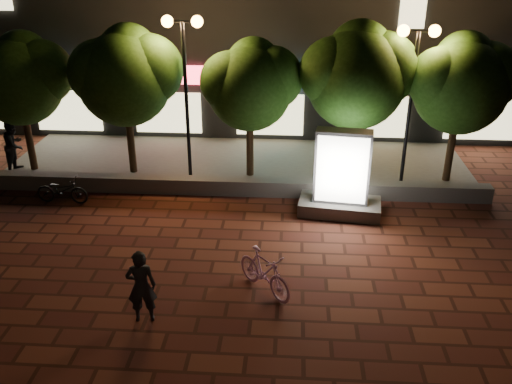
# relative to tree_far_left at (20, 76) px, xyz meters

# --- Properties ---
(ground) EXTENTS (80.00, 80.00, 0.00)m
(ground) POSITION_rel_tree_far_left_xyz_m (6.95, -5.46, -3.29)
(ground) COLOR #5D2B1D
(ground) RESTS_ON ground
(retaining_wall) EXTENTS (16.00, 0.45, 0.50)m
(retaining_wall) POSITION_rel_tree_far_left_xyz_m (6.95, -1.46, -3.04)
(retaining_wall) COLOR #5F5C58
(retaining_wall) RESTS_ON ground
(sidewalk) EXTENTS (16.00, 5.00, 0.08)m
(sidewalk) POSITION_rel_tree_far_left_xyz_m (6.95, 1.04, -3.25)
(sidewalk) COLOR #5F5C58
(sidewalk) RESTS_ON ground
(tree_far_left) EXTENTS (3.36, 2.80, 4.63)m
(tree_far_left) POSITION_rel_tree_far_left_xyz_m (0.00, 0.00, 0.00)
(tree_far_left) COLOR #322213
(tree_far_left) RESTS_ON sidewalk
(tree_left) EXTENTS (3.60, 3.00, 4.89)m
(tree_left) POSITION_rel_tree_far_left_xyz_m (3.50, 0.00, 0.15)
(tree_left) COLOR #322213
(tree_left) RESTS_ON sidewalk
(tree_mid) EXTENTS (3.24, 2.70, 4.50)m
(tree_mid) POSITION_rel_tree_far_left_xyz_m (7.50, -0.00, -0.08)
(tree_mid) COLOR #322213
(tree_mid) RESTS_ON sidewalk
(tree_right) EXTENTS (3.72, 3.10, 5.07)m
(tree_right) POSITION_rel_tree_far_left_xyz_m (10.80, 0.00, 0.27)
(tree_right) COLOR #322213
(tree_right) RESTS_ON sidewalk
(tree_far_right) EXTENTS (3.48, 2.90, 4.76)m
(tree_far_right) POSITION_rel_tree_far_left_xyz_m (14.00, 0.00, 0.08)
(tree_far_right) COLOR #322213
(tree_far_right) RESTS_ON sidewalk
(street_lamp_left) EXTENTS (1.26, 0.36, 5.18)m
(street_lamp_left) POSITION_rel_tree_far_left_xyz_m (5.45, -0.26, 0.74)
(street_lamp_left) COLOR black
(street_lamp_left) RESTS_ON sidewalk
(street_lamp_right) EXTENTS (1.26, 0.36, 4.98)m
(street_lamp_right) POSITION_rel_tree_far_left_xyz_m (12.45, -0.26, 0.60)
(street_lamp_right) COLOR black
(street_lamp_right) RESTS_ON sidewalk
(ad_kiosk) EXTENTS (2.48, 1.46, 2.54)m
(ad_kiosk) POSITION_rel_tree_far_left_xyz_m (10.28, -2.56, -2.27)
(ad_kiosk) COLOR #5F5C58
(ad_kiosk) RESTS_ON ground
(scooter_pink) EXTENTS (1.54, 1.61, 1.04)m
(scooter_pink) POSITION_rel_tree_far_left_xyz_m (8.29, -6.66, -2.77)
(scooter_pink) COLOR #D28CC1
(scooter_pink) RESTS_ON ground
(rider) EXTENTS (0.68, 0.51, 1.68)m
(rider) POSITION_rel_tree_far_left_xyz_m (5.81, -7.85, -2.45)
(rider) COLOR black
(rider) RESTS_ON ground
(scooter_parked) EXTENTS (1.63, 0.64, 0.84)m
(scooter_parked) POSITION_rel_tree_far_left_xyz_m (1.93, -2.46, -2.87)
(scooter_parked) COLOR black
(scooter_parked) RESTS_ON ground
(pedestrian) EXTENTS (0.69, 0.88, 1.80)m
(pedestrian) POSITION_rel_tree_far_left_xyz_m (-0.55, -0.18, -2.31)
(pedestrian) COLOR black
(pedestrian) RESTS_ON sidewalk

